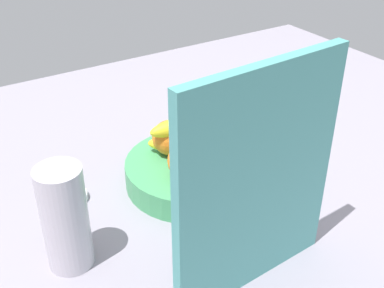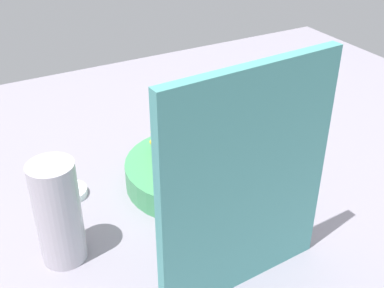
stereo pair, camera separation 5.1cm
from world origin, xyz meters
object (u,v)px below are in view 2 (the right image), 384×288
object	(u,v)px
orange_front_right	(230,139)
cutting_board	(247,186)
jar_lid	(69,192)
banana_bunch	(193,135)
orange_front_left	(185,161)
orange_center	(170,137)
fruit_bowl	(192,172)
thermos_tumbler	(58,213)

from	to	relation	value
orange_front_right	cutting_board	bearing A→B (deg)	61.13
cutting_board	jar_lid	world-z (taller)	cutting_board
cutting_board	banana_bunch	bearing A→B (deg)	-108.30
orange_front_left	cutting_board	bearing A→B (deg)	84.36
orange_center	cutting_board	distance (cm)	33.38
orange_front_right	jar_lid	size ratio (longest dim) A/B	1.03
orange_front_left	jar_lid	bearing A→B (deg)	-30.77
orange_front_left	orange_front_right	world-z (taller)	same
orange_front_right	orange_center	bearing A→B (deg)	-33.04
orange_front_right	fruit_bowl	bearing A→B (deg)	-10.23
orange_center	fruit_bowl	bearing A→B (deg)	113.03
orange_front_right	jar_lid	distance (cm)	33.26
orange_center	jar_lid	distance (cm)	22.47
jar_lid	orange_front_left	bearing A→B (deg)	149.23
fruit_bowl	orange_front_left	bearing A→B (deg)	46.51
banana_bunch	thermos_tumbler	world-z (taller)	thermos_tumbler
orange_front_right	jar_lid	bearing A→B (deg)	-16.25
fruit_bowl	jar_lid	bearing A→B (deg)	-18.24
fruit_bowl	cutting_board	bearing A→B (deg)	77.38
orange_front_right	banana_bunch	bearing A→B (deg)	-33.58
orange_front_left	orange_front_right	distance (cm)	11.92
orange_center	cutting_board	size ratio (longest dim) A/B	0.20
orange_front_left	thermos_tumbler	size ratio (longest dim) A/B	0.39
orange_center	jar_lid	xyz separation A→B (cm)	(20.90, -2.46, -7.86)
orange_center	banana_bunch	size ratio (longest dim) A/B	0.39
cutting_board	jar_lid	size ratio (longest dim) A/B	5.22
cutting_board	thermos_tumbler	bearing A→B (deg)	-42.43
orange_front_left	cutting_board	size ratio (longest dim) A/B	0.20
orange_center	orange_front_left	bearing A→B (deg)	80.43
orange_center	thermos_tumbler	xyz separation A→B (cm)	(26.40, 13.59, 0.51)
orange_front_left	orange_center	distance (cm)	9.21
orange_front_left	orange_front_right	xyz separation A→B (cm)	(-11.66, -2.49, 0.00)
fruit_bowl	cutting_board	xyz separation A→B (cm)	(5.97, 26.64, 15.50)
orange_front_left	thermos_tumbler	xyz separation A→B (cm)	(24.87, 4.51, 0.51)
fruit_bowl	thermos_tumbler	xyz separation A→B (cm)	(28.59, 8.43, 6.57)
thermos_tumbler	cutting_board	bearing A→B (deg)	141.17
fruit_bowl	orange_front_right	bearing A→B (deg)	169.77
fruit_bowl	cutting_board	size ratio (longest dim) A/B	0.74
fruit_bowl	orange_front_left	size ratio (longest dim) A/B	3.75
orange_front_left	thermos_tumbler	distance (cm)	25.28
thermos_tumbler	fruit_bowl	bearing A→B (deg)	-163.57
fruit_bowl	banana_bunch	size ratio (longest dim) A/B	1.48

